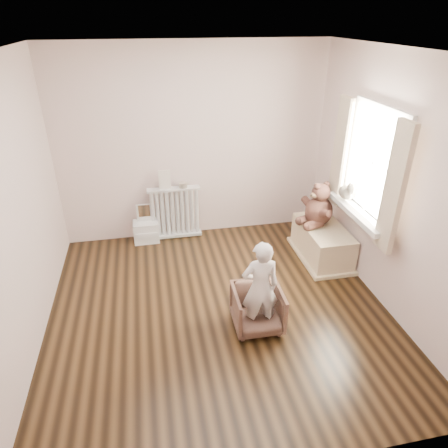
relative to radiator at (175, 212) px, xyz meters
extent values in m
cube|color=black|center=(0.30, -1.68, -0.39)|extent=(3.60, 3.60, 0.01)
cube|color=white|center=(0.30, -1.68, 2.21)|extent=(3.60, 3.60, 0.01)
cube|color=beige|center=(0.30, 0.12, 0.91)|extent=(3.60, 0.02, 2.60)
cube|color=beige|center=(0.30, -3.48, 0.91)|extent=(3.60, 0.02, 2.60)
cube|color=beige|center=(-1.50, -1.68, 0.91)|extent=(0.02, 3.60, 2.60)
cube|color=beige|center=(2.10, -1.68, 0.91)|extent=(0.02, 3.60, 2.60)
cube|color=white|center=(2.06, -1.38, 1.06)|extent=(0.03, 0.90, 1.10)
cube|color=silver|center=(1.97, -1.38, 0.48)|extent=(0.22, 1.10, 0.06)
cube|color=beige|center=(1.95, -1.95, 1.00)|extent=(0.06, 0.26, 1.30)
cube|color=beige|center=(1.95, -0.81, 1.00)|extent=(0.06, 0.26, 1.30)
cube|color=silver|center=(0.00, 0.00, 0.00)|extent=(0.72, 0.14, 0.76)
cube|color=beige|center=(-0.11, 0.00, 0.50)|extent=(0.16, 0.01, 0.26)
cylinder|color=#A59E8C|center=(0.13, 0.00, 0.40)|extent=(0.11, 0.11, 0.07)
cube|color=silver|center=(-0.42, -0.03, -0.11)|extent=(0.35, 0.25, 0.54)
imported|color=brown|center=(0.64, -2.02, -0.16)|extent=(0.50, 0.51, 0.45)
imported|color=silver|center=(0.64, -2.07, 0.14)|extent=(0.37, 0.25, 1.01)
cube|color=beige|center=(1.82, -0.91, -0.19)|extent=(0.50, 0.94, 0.44)
camera|label=1|loc=(-0.31, -5.05, 2.48)|focal=32.00mm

